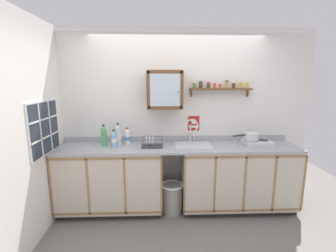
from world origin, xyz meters
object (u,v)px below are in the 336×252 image
Objects in this scene: bottle_soda_green_2 at (104,136)px; bottle_water_clear_3 at (118,135)px; sink at (193,145)px; dish_rack at (152,144)px; bottle_opaque_white_0 at (128,137)px; trash_bin at (172,198)px; hot_plate_stove at (257,143)px; wall_cabinet at (165,90)px; warning_sign at (194,123)px; saucepan at (251,136)px; bottle_water_blue_1 at (114,139)px.

bottle_water_clear_3 is at bearing 8.30° from bottle_soda_green_2.
dish_rack is (-0.58, -0.05, 0.03)m from sink.
bottle_opaque_white_0 is 1.07m from trash_bin.
bottle_water_clear_3 is (-1.05, 0.04, 0.14)m from sink.
hot_plate_stove is at bearing -3.52° from bottle_opaque_white_0.
bottle_soda_green_2 is 1.07m from wall_cabinet.
warning_sign reaches higher than bottle_soda_green_2.
sink is 1.59× the size of bottle_water_clear_3.
saucepan is at bearing -0.98° from bottle_soda_green_2.
bottle_water_blue_1 reaches higher than trash_bin.
saucepan is at bearing 0.90° from dish_rack.
warning_sign is (1.29, 0.24, 0.12)m from bottle_soda_green_2.
bottle_water_blue_1 is 0.17m from bottle_soda_green_2.
wall_cabinet is (-0.39, 0.10, 0.78)m from sink.
bottle_opaque_white_0 is at bearing 10.03° from bottle_soda_green_2.
bottle_water_clear_3 reaches higher than bottle_soda_green_2.
hot_plate_stove reaches higher than trash_bin.
sink is 0.93m from bottle_opaque_white_0.
bottle_soda_green_2 is at bearing -174.15° from wall_cabinet.
bottle_opaque_white_0 is at bearing 176.98° from saucepan.
saucepan is at bearing -1.94° from bottle_water_clear_3.
saucepan is 1.75m from bottle_opaque_white_0.
hot_plate_stove is 1.48× the size of bottle_opaque_white_0.
wall_cabinet reaches higher than saucepan.
bottle_soda_green_2 is 0.96× the size of bottle_water_clear_3.
saucepan is 1.42m from trash_bin.
saucepan reaches higher than trash_bin.
hot_plate_stove is 2.02m from bottle_water_blue_1.
warning_sign is (0.63, 0.29, 0.23)m from dish_rack.
warning_sign reaches higher than trash_bin.
sink is 0.58m from dish_rack.
dish_rack is 0.78m from wall_cabinet.
sink reaches higher than trash_bin.
bottle_water_blue_1 is 1.11× the size of warning_sign.
trash_bin is at bearing -5.32° from bottle_water_blue_1.
hot_plate_stove is 1.26× the size of dish_rack.
hot_plate_stove is 1.98m from bottle_water_clear_3.
bottle_soda_green_2 is at bearing -169.97° from bottle_opaque_white_0.
sink is at bearing -4.20° from bottle_opaque_white_0.
saucepan is 1.88m from bottle_water_clear_3.
bottle_soda_green_2 is 0.58× the size of wall_cabinet.
saucepan is 1.58× the size of bottle_opaque_white_0.
sink is at bearing -100.71° from warning_sign.
dish_rack reaches higher than hot_plate_stove.
bottle_soda_green_2 is 0.68m from dish_rack.
warning_sign is (0.44, 0.15, -0.51)m from wall_cabinet.
bottle_water_blue_1 is 0.52m from dish_rack.
warning_sign is (1.14, 0.30, 0.16)m from bottle_water_blue_1.
hot_plate_stove is at bearing -18.64° from warning_sign.
sink is 1.17× the size of trash_bin.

